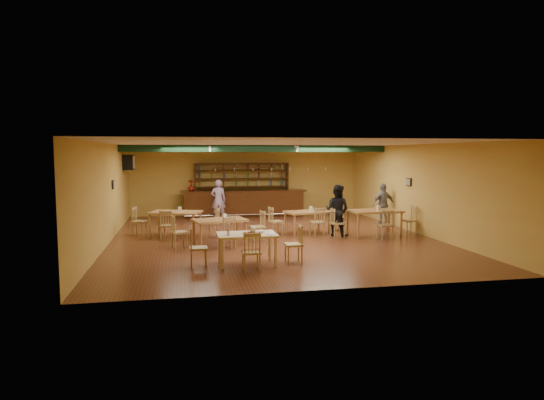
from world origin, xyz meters
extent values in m
plane|color=#5A2C19|center=(0.00, 0.00, 0.00)|extent=(12.00, 12.00, 0.00)
cube|color=black|center=(0.00, 2.80, 2.87)|extent=(10.00, 0.30, 0.25)
cube|color=silver|center=(-1.80, 3.40, 2.94)|extent=(0.05, 2.50, 0.05)
cube|color=silver|center=(1.40, 3.40, 2.94)|extent=(0.05, 2.50, 0.05)
cube|color=silver|center=(-4.80, 4.20, 2.35)|extent=(0.34, 0.70, 0.48)
cube|color=black|center=(-4.97, 1.00, 1.70)|extent=(0.04, 0.34, 0.28)
cube|color=black|center=(4.97, 0.50, 1.70)|extent=(0.04, 0.34, 0.28)
cube|color=#361A0A|center=(-0.22, 5.15, 0.56)|extent=(5.32, 0.85, 1.13)
cube|color=#361A0A|center=(-0.22, 5.78, 1.14)|extent=(4.12, 0.40, 2.28)
imported|color=maroon|center=(-2.43, 5.15, 1.36)|extent=(0.33, 0.33, 0.46)
cube|color=#A87C3B|center=(-3.03, 0.88, 0.40)|extent=(1.83, 1.43, 0.80)
cube|color=#A87C3B|center=(1.37, 0.70, 0.37)|extent=(1.63, 1.19, 0.73)
cube|color=#A87C3B|center=(-1.73, -0.88, 0.38)|extent=(1.70, 1.24, 0.76)
cube|color=#A87C3B|center=(3.39, -0.26, 0.42)|extent=(1.73, 1.10, 0.84)
cube|color=beige|center=(-1.29, -3.58, 0.38)|extent=(1.43, 0.92, 0.77)
cylinder|color=silver|center=(-1.19, -3.58, 0.77)|extent=(0.46, 0.46, 0.01)
cylinder|color=#EAE5C6|center=(-1.75, -3.73, 0.82)|extent=(0.07, 0.07, 0.11)
cube|color=white|center=(-0.94, -3.37, 0.78)|extent=(0.24, 0.20, 0.03)
cube|color=silver|center=(-1.04, -3.53, 0.78)|extent=(0.31, 0.27, 0.00)
cylinder|color=white|center=(-0.73, -3.78, 0.77)|extent=(0.22, 0.22, 0.01)
imported|color=#844DA8|center=(-1.36, 4.33, 0.82)|extent=(0.62, 0.42, 1.64)
imported|color=black|center=(2.17, -0.10, 0.84)|extent=(1.03, 1.02, 1.68)
imported|color=gray|center=(4.59, 1.74, 0.79)|extent=(0.97, 0.53, 1.57)
camera|label=1|loc=(-2.84, -14.88, 2.71)|focal=31.48mm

